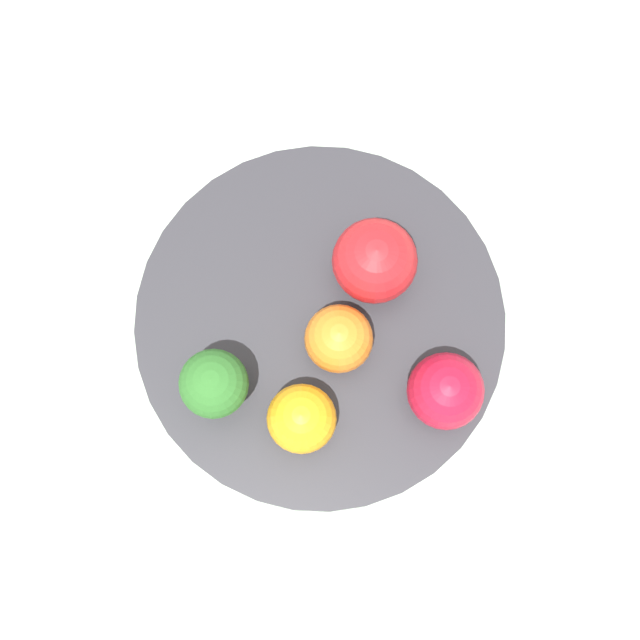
# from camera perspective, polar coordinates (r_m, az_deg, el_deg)

# --- Properties ---
(ground_plane) EXTENTS (6.00, 6.00, 0.00)m
(ground_plane) POSITION_cam_1_polar(r_m,az_deg,el_deg) (0.78, 0.00, -0.86)
(ground_plane) COLOR gray
(table_surface) EXTENTS (1.20, 1.20, 0.02)m
(table_surface) POSITION_cam_1_polar(r_m,az_deg,el_deg) (0.77, 0.00, -0.73)
(table_surface) COLOR #B2C6B2
(table_surface) RESTS_ON ground_plane
(bowl) EXTENTS (0.25, 0.25, 0.03)m
(bowl) POSITION_cam_1_polar(r_m,az_deg,el_deg) (0.75, 0.00, -0.38)
(bowl) COLOR #2D2D33
(bowl) RESTS_ON table_surface
(broccoli) EXTENTS (0.05, 0.05, 0.06)m
(broccoli) POSITION_cam_1_polar(r_m,az_deg,el_deg) (0.69, -5.67, -3.43)
(broccoli) COLOR #99C17A
(broccoli) RESTS_ON bowl
(apple_red) EXTENTS (0.06, 0.06, 0.06)m
(apple_red) POSITION_cam_1_polar(r_m,az_deg,el_deg) (0.71, 2.94, 3.17)
(apple_red) COLOR red
(apple_red) RESTS_ON bowl
(apple_green) EXTENTS (0.05, 0.05, 0.05)m
(apple_green) POSITION_cam_1_polar(r_m,az_deg,el_deg) (0.70, 6.71, -3.79)
(apple_green) COLOR #B7142D
(apple_green) RESTS_ON bowl
(orange_front) EXTENTS (0.05, 0.05, 0.05)m
(orange_front) POSITION_cam_1_polar(r_m,az_deg,el_deg) (0.70, 1.01, -1.01)
(orange_front) COLOR orange
(orange_front) RESTS_ON bowl
(orange_back) EXTENTS (0.05, 0.05, 0.05)m
(orange_back) POSITION_cam_1_polar(r_m,az_deg,el_deg) (0.70, -0.99, -5.28)
(orange_back) COLOR orange
(orange_back) RESTS_ON bowl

